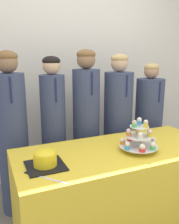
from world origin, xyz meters
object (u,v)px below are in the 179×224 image
Objects in this scene: cupcake_stand at (139,138)px; student_2 at (86,128)px; student_0 at (13,138)px; student_3 at (118,127)px; round_cake at (45,159)px; student_4 at (148,127)px; student_1 at (54,135)px; cake_knife at (38,176)px.

cupcake_stand is 0.20× the size of student_2.
student_0 is 0.99× the size of student_2.
student_2 reaches higher than student_3.
student_3 reaches higher than round_cake.
student_2 reaches higher than student_4.
round_cake is at bearing -144.62° from student_3.
student_4 reaches higher than round_cake.
student_3 reaches higher than student_1.
round_cake is 0.17× the size of student_0.
cake_knife is 1.33m from student_3.
student_4 reaches higher than cupcake_stand.
cake_knife is 0.88m from student_1.
cupcake_stand is at bearing -132.19° from student_4.
student_4 is at bearing 0.00° from student_0.
cake_knife is 0.84m from cupcake_stand.
student_4 is (0.65, 0.72, -0.20)m from cupcake_stand.
student_2 is 1.03× the size of student_3.
student_2 is (0.60, 0.70, -0.06)m from round_cake.
student_2 is (0.68, 0.81, 0.00)m from cake_knife.
cupcake_stand is 0.20× the size of student_0.
student_4 is (0.42, -0.00, -0.06)m from student_3.
student_2 reaches higher than cake_knife.
student_4 is (1.48, 0.81, -0.09)m from cake_knife.
student_1 is (0.33, 0.81, -0.03)m from cake_knife.
student_1 is 1.15m from student_4.
student_2 reaches higher than student_1.
student_1 is 0.35m from student_2.
student_4 is at bearing -0.00° from student_3.
cake_knife is at bearing -142.46° from student_3.
student_4 is (1.54, 0.00, -0.08)m from student_0.
student_0 reaches higher than cake_knife.
cupcake_stand is 0.22× the size of student_4.
student_4 is at bearing 0.00° from student_1.
cupcake_stand is at bearing -55.29° from student_1.
student_2 is 0.38m from student_3.
student_3 is (0.38, 0.00, -0.04)m from student_2.
student_0 is at bearing -180.00° from student_3.
cake_knife is 1.06m from student_2.
student_1 is (0.39, -0.00, -0.02)m from student_0.
cake_knife is at bearing -129.82° from student_2.
cake_knife is 1.69m from student_4.
student_4 is at bearing 78.63° from cake_knife.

